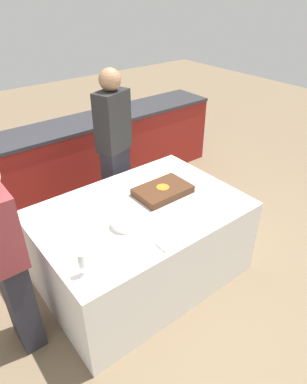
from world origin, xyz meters
TOP-DOWN VIEW (x-y plane):
  - ground_plane at (0.00, 0.00)m, footprint 14.00×14.00m
  - back_counter at (0.00, 1.66)m, footprint 4.40×0.58m
  - dining_table at (0.00, 0.00)m, footprint 1.71×1.18m
  - cake at (0.28, 0.05)m, footprint 0.51×0.35m
  - plate_stack at (-0.24, -0.12)m, footprint 0.20×0.20m
  - wine_glass at (-0.73, -0.38)m, footprint 0.07×0.07m
  - side_plate_near_cake at (0.32, 0.37)m, footprint 0.21×0.21m
  - side_plate_right_edge at (0.67, 0.14)m, footprint 0.21×0.21m
  - utensil_pile at (-0.10, -0.49)m, footprint 0.18×0.12m
  - person_cutting_cake at (0.28, 0.81)m, footprint 0.38×0.30m
  - person_seated_left at (-1.07, 0.00)m, footprint 0.20×0.34m

SIDE VIEW (x-z plane):
  - ground_plane at x=0.00m, z-range 0.00..0.00m
  - dining_table at x=0.00m, z-range 0.00..0.75m
  - back_counter at x=0.00m, z-range 0.00..0.92m
  - side_plate_near_cake at x=0.32m, z-range 0.75..0.76m
  - side_plate_right_edge at x=0.67m, z-range 0.75..0.76m
  - utensil_pile at x=-0.10m, z-range 0.75..0.77m
  - cake at x=0.28m, z-range 0.75..0.82m
  - plate_stack at x=-0.24m, z-range 0.75..0.82m
  - person_seated_left at x=-1.07m, z-range 0.03..1.55m
  - wine_glass at x=-0.73m, z-range 0.78..0.95m
  - person_cutting_cake at x=0.28m, z-range 0.04..1.73m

